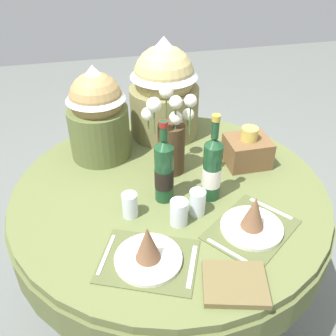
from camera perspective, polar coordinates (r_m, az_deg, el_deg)
ground at (r=2.28m, az=0.21°, el=-18.49°), size 8.00×8.00×0.00m
dining_table at (r=1.80m, az=0.25°, el=-6.12°), size 1.41×1.41×0.78m
place_setting_left at (r=1.37m, az=-2.96°, el=-12.27°), size 0.42×0.37×0.16m
place_setting_right at (r=1.51m, az=12.41°, el=-7.62°), size 0.43×0.41×0.16m
flower_vase at (r=1.71m, az=0.40°, el=4.55°), size 0.23×0.21×0.42m
wine_bottle_left at (r=1.57m, az=-0.59°, el=-0.38°), size 0.08×0.08×0.37m
wine_bottle_centre at (r=1.58m, az=6.53°, el=-0.07°), size 0.08×0.08×0.39m
tumbler_near_left at (r=1.55m, az=4.35°, el=-5.09°), size 0.07×0.07×0.11m
tumbler_near_right at (r=1.54m, az=-5.65°, el=-5.47°), size 0.06×0.06×0.11m
tumbler_mid at (r=1.50m, az=1.62°, el=-6.57°), size 0.07×0.07×0.11m
book_on_table at (r=1.34m, az=9.85°, el=-16.48°), size 0.25×0.23×0.02m
gift_tub_back_left at (r=1.85m, az=-10.43°, el=8.45°), size 0.29×0.29×0.46m
gift_tub_back_centre at (r=2.00m, az=-0.58°, el=12.12°), size 0.36×0.36×0.52m
woven_basket_side_right at (r=1.87m, az=11.62°, el=2.61°), size 0.20×0.17×0.19m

